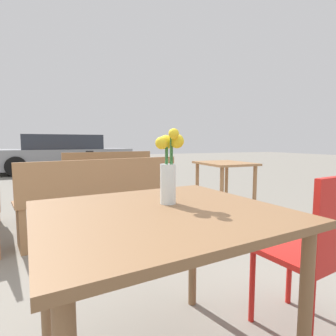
# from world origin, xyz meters

# --- Properties ---
(table_front) EXTENTS (1.04, 0.96, 0.75)m
(table_front) POSITION_xyz_m (0.00, 0.00, 0.65)
(table_front) COLOR brown
(table_front) RESTS_ON ground_plane
(flower_vase) EXTENTS (0.13, 0.12, 0.33)m
(flower_vase) POSITION_xyz_m (0.07, 0.08, 0.91)
(flower_vase) COLOR silver
(flower_vase) RESTS_ON table_front
(cafe_chair) EXTENTS (0.45, 0.45, 0.87)m
(cafe_chair) POSITION_xyz_m (0.82, -0.09, 0.50)
(cafe_chair) COLOR red
(cafe_chair) RESTS_ON ground_plane
(bench_middle) EXTENTS (1.77, 0.70, 0.85)m
(bench_middle) POSITION_xyz_m (0.09, 1.89, 0.47)
(bench_middle) COLOR #9E7047
(bench_middle) RESTS_ON ground_plane
(bench_far) EXTENTS (1.67, 0.54, 0.85)m
(bench_far) POSITION_xyz_m (0.52, 3.75, 0.46)
(bench_far) COLOR #9E7047
(bench_far) RESTS_ON ground_plane
(table_back) EXTENTS (0.65, 0.78, 0.75)m
(table_back) POSITION_xyz_m (1.76, 2.03, 0.61)
(table_back) COLOR #9E7047
(table_back) RESTS_ON ground_plane
(bicycle) EXTENTS (1.67, 0.67, 0.83)m
(bicycle) POSITION_xyz_m (0.50, 5.29, 0.37)
(bicycle) COLOR black
(bicycle) RESTS_ON ground_plane
(parked_car) EXTENTS (4.59, 1.98, 1.27)m
(parked_car) POSITION_xyz_m (-0.16, 8.83, 0.61)
(parked_car) COLOR gray
(parked_car) RESTS_ON ground_plane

